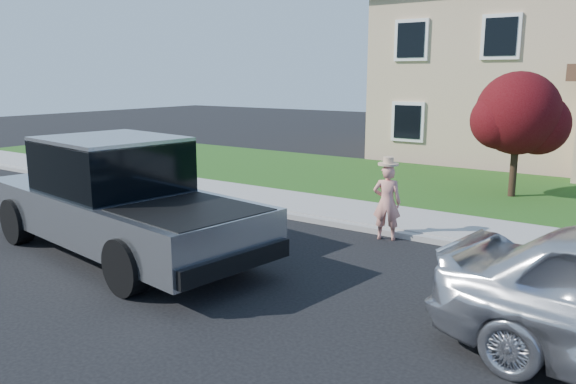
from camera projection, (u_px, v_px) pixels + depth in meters
name	position (u px, v px, depth m)	size (l,w,h in m)	color
ground	(247.00, 258.00, 10.36)	(80.00, 80.00, 0.00)	black
curb	(368.00, 229.00, 12.12)	(40.00, 0.20, 0.12)	gray
sidewalk	(389.00, 218.00, 13.00)	(40.00, 2.00, 0.15)	gray
lawn	(454.00, 188.00, 16.63)	(40.00, 7.00, 0.10)	#164112
house	(533.00, 80.00, 22.15)	(14.00, 11.30, 6.85)	tan
pickup_truck	(118.00, 200.00, 10.50)	(6.94, 3.16, 2.20)	black
woman	(387.00, 201.00, 11.41)	(0.66, 0.54, 1.71)	#E8927F
ornamental_tree	(519.00, 117.00, 14.82)	(2.43, 2.19, 3.34)	black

